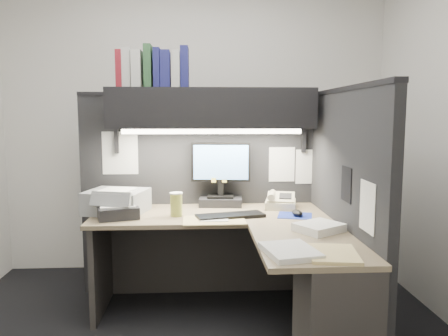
{
  "coord_description": "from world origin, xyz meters",
  "views": [
    {
      "loc": [
        0.03,
        -2.6,
        1.45
      ],
      "look_at": [
        0.21,
        0.51,
        1.07
      ],
      "focal_mm": 35.0,
      "sensor_mm": 36.0,
      "label": 1
    }
  ],
  "objects": [
    {
      "name": "paper_stack_a",
      "position": [
        0.77,
        0.01,
        0.76
      ],
      "size": [
        0.34,
        0.33,
        0.05
      ],
      "primitive_type": "cube",
      "rotation": [
        0.0,
        0.0,
        0.57
      ],
      "color": "white",
      "rests_on": "desk"
    },
    {
      "name": "notebook_stack",
      "position": [
        -0.55,
        0.45,
        0.77
      ],
      "size": [
        0.33,
        0.3,
        0.08
      ],
      "primitive_type": "cube",
      "rotation": [
        0.0,
        0.0,
        0.3
      ],
      "color": "black",
      "rests_on": "desk"
    },
    {
      "name": "partition_right",
      "position": [
        0.98,
        0.18,
        0.8
      ],
      "size": [
        0.06,
        1.5,
        1.6
      ],
      "primitive_type": "cube",
      "color": "black",
      "rests_on": "floor"
    },
    {
      "name": "binder_row",
      "position": [
        -0.31,
        0.75,
        1.79
      ],
      "size": [
        0.53,
        0.25,
        0.31
      ],
      "color": "maroon",
      "rests_on": "overhead_shelf"
    },
    {
      "name": "wall_front",
      "position": [
        0.0,
        -1.5,
        1.35
      ],
      "size": [
        3.5,
        0.04,
        2.7
      ],
      "primitive_type": "cube",
      "color": "white",
      "rests_on": "floor"
    },
    {
      "name": "telephone",
      "position": [
        0.66,
        0.71,
        0.78
      ],
      "size": [
        0.28,
        0.29,
        0.09
      ],
      "primitive_type": "cube",
      "rotation": [
        0.0,
        0.0,
        -0.23
      ],
      "color": "beige",
      "rests_on": "desk"
    },
    {
      "name": "paper_stack_b",
      "position": [
        0.5,
        -0.42,
        0.75
      ],
      "size": [
        0.3,
        0.35,
        0.03
      ],
      "primitive_type": "cube",
      "rotation": [
        0.0,
        0.0,
        0.2
      ],
      "color": "white",
      "rests_on": "desk"
    },
    {
      "name": "printer",
      "position": [
        -0.59,
        0.62,
        0.81
      ],
      "size": [
        0.49,
        0.45,
        0.17
      ],
      "primitive_type": "cube",
      "rotation": [
        0.0,
        0.0,
        -0.25
      ],
      "color": "gray",
      "rests_on": "desk"
    },
    {
      "name": "manila_stack",
      "position": [
        0.71,
        -0.46,
        0.74
      ],
      "size": [
        0.29,
        0.34,
        0.02
      ],
      "primitive_type": "cube",
      "rotation": [
        0.0,
        0.0,
        -0.15
      ],
      "color": "#D9C17A",
      "rests_on": "desk"
    },
    {
      "name": "task_light_tube",
      "position": [
        0.12,
        0.61,
        1.33
      ],
      "size": [
        1.32,
        0.04,
        0.04
      ],
      "primitive_type": "cylinder",
      "rotation": [
        0.0,
        1.57,
        0.0
      ],
      "color": "white",
      "rests_on": "overhead_shelf"
    },
    {
      "name": "desk",
      "position": [
        0.43,
        -0.0,
        0.44
      ],
      "size": [
        1.7,
        1.53,
        0.73
      ],
      "color": "#7F6B50",
      "rests_on": "floor"
    },
    {
      "name": "wall_back",
      "position": [
        0.0,
        1.5,
        1.35
      ],
      "size": [
        3.5,
        0.04,
        2.7
      ],
      "primitive_type": "cube",
      "color": "white",
      "rests_on": "floor"
    },
    {
      "name": "monitor",
      "position": [
        0.2,
        0.82,
        0.93
      ],
      "size": [
        0.47,
        0.24,
        0.5
      ],
      "rotation": [
        0.0,
        0.0,
        -0.09
      ],
      "color": "black",
      "rests_on": "desk"
    },
    {
      "name": "open_folder",
      "position": [
        0.13,
        0.32,
        0.73
      ],
      "size": [
        0.43,
        0.28,
        0.01
      ],
      "primitive_type": "cube",
      "rotation": [
        0.0,
        0.0,
        0.02
      ],
      "color": "#D9C17A",
      "rests_on": "desk"
    },
    {
      "name": "mouse",
      "position": [
        0.72,
        0.42,
        0.76
      ],
      "size": [
        0.09,
        0.12,
        0.04
      ],
      "primitive_type": "ellipsoid",
      "rotation": [
        0.0,
        0.0,
        0.16
      ],
      "color": "black",
      "rests_on": "mousepad"
    },
    {
      "name": "overhead_shelf",
      "position": [
        0.12,
        0.75,
        1.5
      ],
      "size": [
        1.55,
        0.34,
        0.3
      ],
      "primitive_type": "cube",
      "color": "black",
      "rests_on": "partition_back"
    },
    {
      "name": "pinned_papers",
      "position": [
        0.42,
        0.56,
        1.05
      ],
      "size": [
        1.76,
        1.31,
        0.51
      ],
      "color": "white",
      "rests_on": "partition_back"
    },
    {
      "name": "coffee_cup",
      "position": [
        -0.14,
        0.48,
        0.81
      ],
      "size": [
        0.1,
        0.1,
        0.16
      ],
      "primitive_type": "cylinder",
      "rotation": [
        0.0,
        0.0,
        -0.21
      ],
      "color": "#C8B850",
      "rests_on": "desk"
    },
    {
      "name": "keyboard",
      "position": [
        0.25,
        0.41,
        0.74
      ],
      "size": [
        0.51,
        0.27,
        0.02
      ],
      "primitive_type": "cube",
      "rotation": [
        0.0,
        0.0,
        0.25
      ],
      "color": "black",
      "rests_on": "desk"
    },
    {
      "name": "mousepad",
      "position": [
        0.71,
        0.44,
        0.73
      ],
      "size": [
        0.29,
        0.27,
        0.0
      ],
      "primitive_type": "cube",
      "rotation": [
        0.0,
        0.0,
        -0.26
      ],
      "color": "navy",
      "rests_on": "desk"
    },
    {
      "name": "partition_back",
      "position": [
        0.03,
        0.93,
        0.8
      ],
      "size": [
        1.9,
        0.06,
        1.6
      ],
      "primitive_type": "cube",
      "color": "black",
      "rests_on": "floor"
    }
  ]
}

